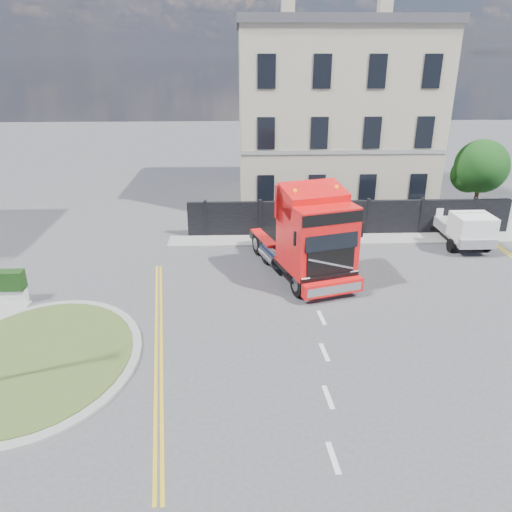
{
  "coord_description": "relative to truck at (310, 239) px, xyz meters",
  "views": [
    {
      "loc": [
        -0.25,
        -17.29,
        9.53
      ],
      "look_at": [
        0.48,
        1.64,
        1.8
      ],
      "focal_mm": 35.0,
      "sensor_mm": 36.0,
      "label": 1
    }
  ],
  "objects": [
    {
      "name": "hoarding_fence",
      "position": [
        3.62,
        5.69,
        -0.9
      ],
      "size": [
        18.8,
        0.25,
        2.0
      ],
      "color": "black",
      "rests_on": "ground"
    },
    {
      "name": "traffic_island",
      "position": [
        -9.93,
        -6.31,
        -1.82
      ],
      "size": [
        6.8,
        6.8,
        0.17
      ],
      "color": "gray",
      "rests_on": "ground"
    },
    {
      "name": "tree",
      "position": [
        11.45,
        8.79,
        1.14
      ],
      "size": [
        3.2,
        3.2,
        4.8
      ],
      "color": "#382619",
      "rests_on": "ground"
    },
    {
      "name": "flatbed_pickup",
      "position": [
        8.73,
        3.51,
        -0.85
      ],
      "size": [
        2.11,
        4.73,
        1.97
      ],
      "rotation": [
        0.0,
        0.0,
        0.01
      ],
      "color": "gray",
      "rests_on": "ground"
    },
    {
      "name": "truck",
      "position": [
        0.0,
        0.0,
        0.0
      ],
      "size": [
        4.58,
        7.55,
        4.25
      ],
      "rotation": [
        0.0,
        0.0,
        0.3
      ],
      "color": "black",
      "rests_on": "ground"
    },
    {
      "name": "pavement_far",
      "position": [
        3.07,
        4.79,
        -1.84
      ],
      "size": [
        20.0,
        1.6,
        0.12
      ],
      "primitive_type": "cube",
      "color": "gray",
      "rests_on": "ground"
    },
    {
      "name": "georgian_building",
      "position": [
        3.07,
        13.19,
        3.87
      ],
      "size": [
        12.3,
        10.3,
        12.8
      ],
      "color": "#B6AD90",
      "rests_on": "ground"
    },
    {
      "name": "ground",
      "position": [
        -2.93,
        -3.31,
        -1.9
      ],
      "size": [
        120.0,
        120.0,
        0.0
      ],
      "primitive_type": "plane",
      "color": "#424244",
      "rests_on": "ground"
    }
  ]
}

